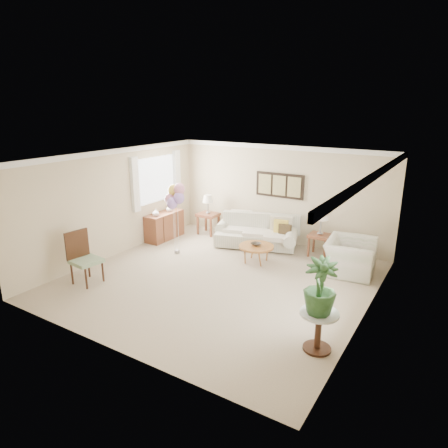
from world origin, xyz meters
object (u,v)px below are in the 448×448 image
Objects in this scene: sofa at (257,234)px; coffee_table at (256,247)px; balloon_cluster at (175,196)px; armchair at (350,256)px; accent_chair at (83,256)px.

sofa reaches higher than coffee_table.
armchair is at bearing 15.20° from balloon_cluster.
sofa is at bearing 116.74° from coffee_table.
coffee_table is at bearing 14.72° from balloon_cluster.
accent_chair is 2.58m from balloon_cluster.
accent_chair is (-2.55, -2.87, 0.19)m from coffee_table.
armchair is (2.04, 0.57, -0.01)m from coffee_table.
balloon_cluster reaches higher than coffee_table.
balloon_cluster is at bearing -133.51° from sofa.
accent_chair is 0.62× the size of balloon_cluster.
armchair is at bearing 36.89° from accent_chair.
balloon_cluster reaches higher than accent_chair.
coffee_table is 0.71× the size of armchair.
sofa is at bearing 62.37° from accent_chair.
accent_chair is (-4.59, -3.44, 0.20)m from armchair.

